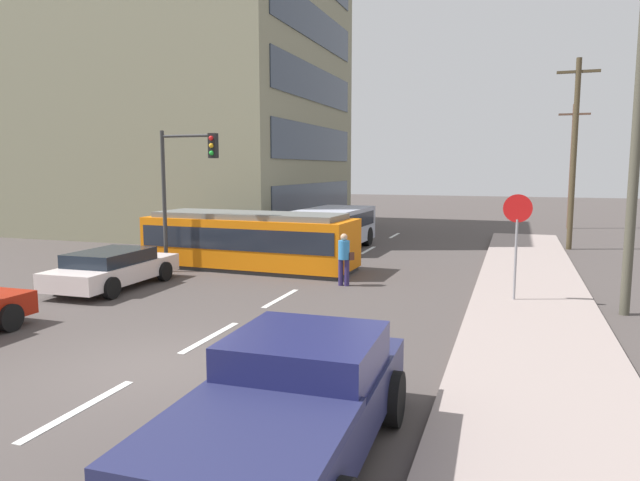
# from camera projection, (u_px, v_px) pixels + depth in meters

# --- Properties ---
(ground_plane) EXTENTS (120.00, 120.00, 0.00)m
(ground_plane) POSITION_uv_depth(u_px,v_px,m) (325.00, 274.00, 20.05)
(ground_plane) COLOR #49413F
(sidewalk_curb_right) EXTENTS (3.20, 36.00, 0.14)m
(sidewalk_curb_right) POSITION_uv_depth(u_px,v_px,m) (533.00, 316.00, 14.10)
(sidewalk_curb_right) COLOR gray
(sidewalk_curb_right) RESTS_ON ground
(lane_stripe_0) EXTENTS (0.16, 2.40, 0.01)m
(lane_stripe_0) POSITION_uv_depth(u_px,v_px,m) (80.00, 409.00, 8.79)
(lane_stripe_0) COLOR silver
(lane_stripe_0) RESTS_ON ground
(lane_stripe_1) EXTENTS (0.16, 2.40, 0.01)m
(lane_stripe_1) POSITION_uv_depth(u_px,v_px,m) (211.00, 337.00, 12.55)
(lane_stripe_1) COLOR silver
(lane_stripe_1) RESTS_ON ground
(lane_stripe_2) EXTENTS (0.16, 2.40, 0.01)m
(lane_stripe_2) POSITION_uv_depth(u_px,v_px,m) (281.00, 298.00, 16.30)
(lane_stripe_2) COLOR silver
(lane_stripe_2) RESTS_ON ground
(lane_stripe_3) EXTENTS (0.16, 2.40, 0.01)m
(lane_stripe_3) POSITION_uv_depth(u_px,v_px,m) (368.00, 250.00, 25.84)
(lane_stripe_3) COLOR silver
(lane_stripe_3) RESTS_ON ground
(lane_stripe_4) EXTENTS (0.16, 2.40, 0.01)m
(lane_stripe_4) POSITION_uv_depth(u_px,v_px,m) (395.00, 235.00, 31.46)
(lane_stripe_4) COLOR silver
(lane_stripe_4) RESTS_ON ground
(corner_building) EXTENTS (18.00, 14.65, 16.00)m
(corner_building) POSITION_uv_depth(u_px,v_px,m) (176.00, 97.00, 34.38)
(corner_building) COLOR gray
(corner_building) RESTS_ON ground
(streetcar_tram) EXTENTS (7.98, 2.81, 2.09)m
(streetcar_tram) POSITION_uv_depth(u_px,v_px,m) (250.00, 240.00, 21.04)
(streetcar_tram) COLOR orange
(streetcar_tram) RESTS_ON ground
(city_bus) EXTENTS (2.68, 5.12, 1.87)m
(city_bus) POSITION_uv_depth(u_px,v_px,m) (334.00, 226.00, 26.17)
(city_bus) COLOR #A5A9B8
(city_bus) RESTS_ON ground
(pedestrian_crossing) EXTENTS (0.49, 0.36, 1.67)m
(pedestrian_crossing) POSITION_uv_depth(u_px,v_px,m) (344.00, 256.00, 17.95)
(pedestrian_crossing) COLOR #2C2251
(pedestrian_crossing) RESTS_ON ground
(pickup_truck_parked) EXTENTS (2.38, 5.05, 1.55)m
(pickup_truck_parked) POSITION_uv_depth(u_px,v_px,m) (292.00, 403.00, 7.09)
(pickup_truck_parked) COLOR #21244C
(pickup_truck_parked) RESTS_ON ground
(parked_sedan_mid) EXTENTS (2.17, 4.62, 1.19)m
(parked_sedan_mid) POSITION_uv_depth(u_px,v_px,m) (113.00, 268.00, 17.68)
(parked_sedan_mid) COLOR silver
(parked_sedan_mid) RESTS_ON ground
(parked_sedan_far) EXTENTS (2.04, 4.56, 1.19)m
(parked_sedan_far) POSITION_uv_depth(u_px,v_px,m) (252.00, 238.00, 25.40)
(parked_sedan_far) COLOR #414A2E
(parked_sedan_far) RESTS_ON ground
(parked_sedan_furthest) EXTENTS (2.15, 4.13, 1.19)m
(parked_sedan_furthest) POSITION_uv_depth(u_px,v_px,m) (296.00, 224.00, 31.68)
(parked_sedan_furthest) COLOR black
(parked_sedan_furthest) RESTS_ON ground
(stop_sign) EXTENTS (0.76, 0.07, 2.88)m
(stop_sign) POSITION_uv_depth(u_px,v_px,m) (517.00, 225.00, 15.32)
(stop_sign) COLOR gray
(stop_sign) RESTS_ON sidewalk_curb_right
(traffic_light_mast) EXTENTS (2.23, 0.33, 5.02)m
(traffic_light_mast) POSITION_uv_depth(u_px,v_px,m) (184.00, 175.00, 19.80)
(traffic_light_mast) COLOR #333333
(traffic_light_mast) RESTS_ON ground
(utility_pole_near) EXTENTS (1.80, 0.24, 8.84)m
(utility_pole_near) POSITION_uv_depth(u_px,v_px,m) (637.00, 132.00, 13.91)
(utility_pole_near) COLOR #4B493B
(utility_pole_near) RESTS_ON ground
(utility_pole_mid) EXTENTS (1.80, 0.24, 8.56)m
(utility_pole_mid) POSITION_uv_depth(u_px,v_px,m) (574.00, 151.00, 25.61)
(utility_pole_mid) COLOR #4A3E29
(utility_pole_mid) RESTS_ON ground
(utility_pole_far) EXTENTS (1.80, 0.24, 7.56)m
(utility_pole_far) POSITION_uv_depth(u_px,v_px,m) (572.00, 164.00, 34.76)
(utility_pole_far) COLOR brown
(utility_pole_far) RESTS_ON ground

